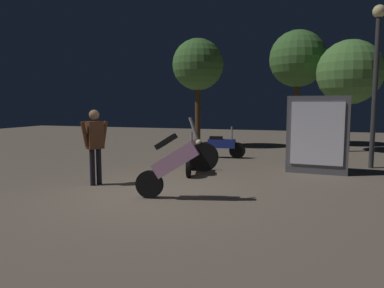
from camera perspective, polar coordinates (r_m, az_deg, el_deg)
The scene contains 10 objects.
ground_plane at distance 7.70m, azimuth -5.52°, elevation -7.86°, with size 40.00×40.00×0.00m, color #756656.
motorcycle_pink_foreground at distance 7.12m, azimuth -2.55°, elevation -2.87°, with size 1.66×0.42×1.63m.
motorcycle_orange_parked_left at distance 9.89m, azimuth -0.23°, elevation -2.10°, with size 0.51×1.64×1.11m.
motorcycle_blue_parked_right at distance 12.76m, azimuth 4.66°, elevation -0.25°, with size 1.66×0.39×1.11m.
person_rider_beside at distance 8.66m, azimuth -15.01°, elevation 0.60°, with size 0.43×0.61×1.75m.
streetlamp_near at distance 11.91m, azimuth 26.96°, elevation 10.99°, with size 0.36×0.36×4.68m.
tree_left_bg at distance 15.77m, azimuth 23.52°, elevation 10.23°, with size 2.52×2.52×4.39m.
tree_center_bg at distance 17.72m, azimuth 16.26°, elevation 12.67°, with size 2.57×2.57×5.25m.
tree_right_bg at distance 16.19m, azimuth 0.92°, elevation 12.27°, with size 2.23×2.23×4.72m.
kiosk_billboard at distance 10.46m, azimuth 19.10°, elevation 1.40°, with size 1.63×0.64×2.10m.
Camera 1 is at (3.01, -6.83, 1.87)m, focal length 33.96 mm.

